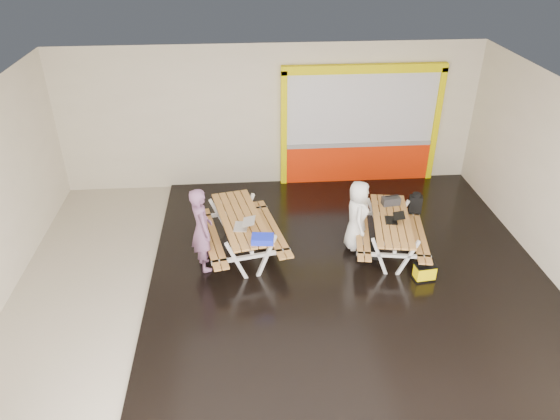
{
  "coord_description": "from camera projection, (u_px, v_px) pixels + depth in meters",
  "views": [
    {
      "loc": [
        -0.69,
        -7.83,
        6.11
      ],
      "look_at": [
        0.0,
        0.9,
        1.0
      ],
      "focal_mm": 33.4,
      "sensor_mm": 36.0,
      "label": 1
    }
  ],
  "objects": [
    {
      "name": "room",
      "position": [
        284.0,
        199.0,
        8.98
      ],
      "size": [
        10.02,
        8.02,
        3.52
      ],
      "color": "beige",
      "rests_on": "ground"
    },
    {
      "name": "deck",
      "position": [
        349.0,
        275.0,
        9.94
      ],
      "size": [
        7.5,
        7.98,
        0.05
      ],
      "primitive_type": "cube",
      "color": "black",
      "rests_on": "room"
    },
    {
      "name": "kiosk",
      "position": [
        360.0,
        128.0,
        12.67
      ],
      "size": [
        3.88,
        0.16,
        3.0
      ],
      "color": "red",
      "rests_on": "room"
    },
    {
      "name": "picnic_table_left",
      "position": [
        241.0,
        226.0,
        10.24
      ],
      "size": [
        1.91,
        2.46,
        0.88
      ],
      "color": "#C18641",
      "rests_on": "deck"
    },
    {
      "name": "picnic_table_right",
      "position": [
        391.0,
        227.0,
        10.31
      ],
      "size": [
        1.67,
        2.21,
        0.81
      ],
      "color": "#C18641",
      "rests_on": "deck"
    },
    {
      "name": "person_left",
      "position": [
        202.0,
        229.0,
        9.69
      ],
      "size": [
        0.58,
        0.71,
        1.7
      ],
      "primitive_type": "imported",
      "rotation": [
        0.0,
        0.0,
        1.89
      ],
      "color": "#7D5277",
      "rests_on": "deck"
    },
    {
      "name": "person_right",
      "position": [
        357.0,
        215.0,
        10.28
      ],
      "size": [
        0.55,
        0.76,
        1.46
      ],
      "primitive_type": "imported",
      "rotation": [
        0.0,
        0.0,
        1.45
      ],
      "color": "white",
      "rests_on": "deck"
    },
    {
      "name": "laptop_left",
      "position": [
        244.0,
        225.0,
        9.8
      ],
      "size": [
        0.43,
        0.4,
        0.17
      ],
      "color": "silver",
      "rests_on": "picnic_table_left"
    },
    {
      "name": "laptop_right",
      "position": [
        394.0,
        219.0,
        10.14
      ],
      "size": [
        0.41,
        0.38,
        0.15
      ],
      "color": "black",
      "rests_on": "picnic_table_right"
    },
    {
      "name": "blue_pouch",
      "position": [
        263.0,
        239.0,
        9.37
      ],
      "size": [
        0.43,
        0.32,
        0.12
      ],
      "primitive_type": "cube",
      "rotation": [
        0.0,
        0.0,
        -0.11
      ],
      "color": "#1728DA",
      "rests_on": "picnic_table_left"
    },
    {
      "name": "toolbox",
      "position": [
        391.0,
        201.0,
        10.68
      ],
      "size": [
        0.38,
        0.23,
        0.21
      ],
      "color": "black",
      "rests_on": "picnic_table_right"
    },
    {
      "name": "backpack",
      "position": [
        416.0,
        203.0,
        10.91
      ],
      "size": [
        0.29,
        0.22,
        0.44
      ],
      "color": "black",
      "rests_on": "picnic_table_right"
    },
    {
      "name": "dark_case",
      "position": [
        368.0,
        251.0,
        10.46
      ],
      "size": [
        0.54,
        0.47,
        0.17
      ],
      "primitive_type": "cube",
      "rotation": [
        0.0,
        0.0,
        -0.37
      ],
      "color": "black",
      "rests_on": "deck"
    },
    {
      "name": "fluke_bag",
      "position": [
        425.0,
        272.0,
        9.71
      ],
      "size": [
        0.41,
        0.29,
        0.33
      ],
      "color": "black",
      "rests_on": "deck"
    }
  ]
}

